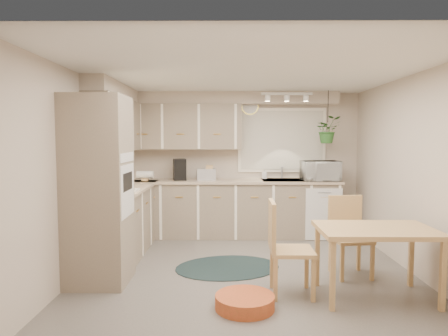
{
  "coord_description": "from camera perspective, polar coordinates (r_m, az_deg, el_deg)",
  "views": [
    {
      "loc": [
        -0.24,
        -4.78,
        1.63
      ],
      "look_at": [
        -0.28,
        0.55,
        1.23
      ],
      "focal_mm": 32.0,
      "sensor_mm": 36.0,
      "label": 1
    }
  ],
  "objects": [
    {
      "name": "upper_cab_back",
      "position": [
        6.75,
        -6.07,
        5.88
      ],
      "size": [
        2.0,
        0.35,
        0.75
      ],
      "primitive_type": "cube",
      "color": "gray",
      "rests_on": "wall_back"
    },
    {
      "name": "microwave",
      "position": [
        6.68,
        13.59,
        -0.09
      ],
      "size": [
        0.61,
        0.38,
        0.4
      ],
      "primitive_type": "imported",
      "rotation": [
        0.0,
        0.0,
        0.09
      ],
      "color": "silver",
      "rests_on": "counter_back"
    },
    {
      "name": "window_frame",
      "position": [
        6.93,
        8.25,
        3.96
      ],
      "size": [
        1.5,
        0.02,
        1.1
      ],
      "primitive_type": "cube",
      "color": "white",
      "rests_on": "wall_back"
    },
    {
      "name": "knife_block",
      "position": [
        6.66,
        -2.09,
        -0.64
      ],
      "size": [
        0.11,
        0.11,
        0.24
      ],
      "primitive_type": "cube",
      "rotation": [
        0.0,
        0.0,
        0.01
      ],
      "color": "tan",
      "rests_on": "counter_back"
    },
    {
      "name": "soffit_left",
      "position": [
        6.04,
        -15.3,
        10.47
      ],
      "size": [
        0.3,
        2.0,
        0.2
      ],
      "primitive_type": "cube",
      "color": "#BDAD9C",
      "rests_on": "wall_left"
    },
    {
      "name": "cooktop",
      "position": [
        5.33,
        -15.29,
        -3.29
      ],
      "size": [
        0.52,
        0.58,
        0.02
      ],
      "primitive_type": "cube",
      "color": "silver",
      "rests_on": "counter_left"
    },
    {
      "name": "track_light_bar",
      "position": [
        6.44,
        8.97,
        10.44
      ],
      "size": [
        0.8,
        0.04,
        0.04
      ],
      "primitive_type": "cube",
      "color": "silver",
      "rests_on": "ceiling"
    },
    {
      "name": "window_blinds",
      "position": [
        6.92,
        8.26,
        3.95
      ],
      "size": [
        1.4,
        0.02,
        1.0
      ],
      "primitive_type": "cube",
      "color": "silver",
      "rests_on": "wall_back"
    },
    {
      "name": "hanging_plant",
      "position": [
        6.68,
        14.58,
        4.88
      ],
      "size": [
        0.43,
        0.47,
        0.34
      ],
      "primitive_type": "imported",
      "rotation": [
        0.0,
        0.0,
        0.09
      ],
      "color": "#2B6026",
      "rests_on": "ceiling"
    },
    {
      "name": "wall_oven_face",
      "position": [
        4.58,
        -13.68,
        -3.13
      ],
      "size": [
        0.02,
        0.56,
        0.58
      ],
      "primitive_type": "cube",
      "color": "silver",
      "rests_on": "oven_stack"
    },
    {
      "name": "base_cab_left",
      "position": [
        5.96,
        -13.88,
        -7.29
      ],
      "size": [
        0.6,
        1.85,
        0.9
      ],
      "primitive_type": "cube",
      "color": "gray",
      "rests_on": "floor"
    },
    {
      "name": "soffit_back",
      "position": [
        6.77,
        0.78,
        9.93
      ],
      "size": [
        3.6,
        0.3,
        0.2
      ],
      "primitive_type": "cube",
      "color": "#BDAD9C",
      "rests_on": "wall_back"
    },
    {
      "name": "braided_rug",
      "position": [
        5.19,
        0.51,
        -13.99
      ],
      "size": [
        1.5,
        1.25,
        0.01
      ],
      "primitive_type": "ellipsoid",
      "rotation": [
        0.0,
        0.0,
        0.22
      ],
      "color": "black",
      "rests_on": "floor"
    },
    {
      "name": "chair_left",
      "position": [
        4.28,
        9.69,
        -11.22
      ],
      "size": [
        0.47,
        0.47,
        0.98
      ],
      "primitive_type": "cube",
      "rotation": [
        0.0,
        0.0,
        -1.59
      ],
      "color": "tan",
      "rests_on": "floor"
    },
    {
      "name": "toaster",
      "position": [
        6.64,
        -2.57,
        -0.91
      ],
      "size": [
        0.33,
        0.22,
        0.19
      ],
      "primitive_type": "cube",
      "rotation": [
        0.0,
        0.0,
        0.14
      ],
      "color": "#B5B7BE",
      "rests_on": "counter_back"
    },
    {
      "name": "dishwasher_front",
      "position": [
        6.57,
        14.07,
        -6.45
      ],
      "size": [
        0.58,
        0.02,
        0.83
      ],
      "primitive_type": "cube",
      "color": "silver",
      "rests_on": "base_cab_back"
    },
    {
      "name": "floor",
      "position": [
        5.06,
        3.22,
        -14.55
      ],
      "size": [
        4.2,
        4.2,
        0.0
      ],
      "primitive_type": "plane",
      "color": "#665F5A",
      "rests_on": "ground"
    },
    {
      "name": "counter_left",
      "position": [
        5.88,
        -13.86,
        -2.8
      ],
      "size": [
        0.64,
        1.89,
        0.04
      ],
      "primitive_type": "cube",
      "color": "tan",
      "rests_on": "base_cab_left"
    },
    {
      "name": "wall_clock",
      "position": [
        6.89,
        3.72,
        8.82
      ],
      "size": [
        0.3,
        0.03,
        0.3
      ],
      "primitive_type": "cylinder",
      "rotation": [
        1.57,
        0.0,
        0.0
      ],
      "color": "#E8CE51",
      "rests_on": "wall_back"
    },
    {
      "name": "sink",
      "position": [
        6.69,
        8.51,
        -2.06
      ],
      "size": [
        0.7,
        0.48,
        0.1
      ],
      "primitive_type": "cube",
      "color": "#B5B7BE",
      "rests_on": "counter_back"
    },
    {
      "name": "dining_table",
      "position": [
        4.46,
        20.76,
        -12.53
      ],
      "size": [
        1.15,
        0.77,
        0.73
      ],
      "primitive_type": "cube",
      "rotation": [
        0.0,
        0.0,
        -0.0
      ],
      "color": "tan",
      "rests_on": "floor"
    },
    {
      "name": "coffee_maker",
      "position": [
        6.65,
        -6.36,
        -0.21
      ],
      "size": [
        0.25,
        0.28,
        0.35
      ],
      "primitive_type": "cube",
      "rotation": [
        0.0,
        0.0,
        0.22
      ],
      "color": "black",
      "rests_on": "counter_back"
    },
    {
      "name": "upper_cab_left",
      "position": [
        6.0,
        -14.98,
        5.97
      ],
      "size": [
        0.35,
        2.0,
        0.75
      ],
      "primitive_type": "cube",
      "color": "gray",
      "rests_on": "wall_left"
    },
    {
      "name": "range_hood",
      "position": [
        5.29,
        -15.59,
        1.61
      ],
      "size": [
        0.4,
        0.6,
        0.14
      ],
      "primitive_type": "cube",
      "color": "silver",
      "rests_on": "upper_cab_left"
    },
    {
      "name": "pet_bed",
      "position": [
        4.03,
        2.99,
        -18.57
      ],
      "size": [
        0.73,
        0.73,
        0.13
      ],
      "primitive_type": "cylinder",
      "rotation": [
        0.0,
        0.0,
        0.33
      ],
      "color": "#C74927",
      "rests_on": "floor"
    },
    {
      "name": "soap_bottle",
      "position": [
        6.79,
        5.81,
        -1.26
      ],
      "size": [
        0.11,
        0.19,
        0.08
      ],
      "primitive_type": "imported",
      "rotation": [
        0.0,
        0.0,
        -0.19
      ],
      "color": "silver",
      "rests_on": "counter_back"
    },
    {
      "name": "ceiling",
      "position": [
        4.85,
        3.35,
        13.39
      ],
      "size": [
        4.2,
        4.2,
        0.0
      ],
      "primitive_type": "plane",
      "color": "silver",
      "rests_on": "wall_back"
    },
    {
      "name": "oven_stack",
      "position": [
        4.67,
        -17.5,
        -3.07
      ],
      "size": [
        0.65,
        0.65,
        2.1
      ],
      "primitive_type": "cube",
      "color": "gray",
      "rests_on": "floor"
    },
    {
      "name": "chair_back",
      "position": [
        5.01,
        17.71,
        -9.36
      ],
      "size": [
        0.48,
        0.48,
        0.94
      ],
      "primitive_type": "cube",
      "rotation": [
        0.0,
        0.0,
        3.25
      ],
      "color": "tan",
      "rests_on": "floor"
    },
    {
      "name": "base_cab_back",
      "position": [
        6.69,
        0.77,
        -5.92
      ],
      "size": [
        3.6,
        0.6,
        0.9
      ],
      "primitive_type": "cube",
      "color": "gray",
      "rests_on": "floor"
    },
    {
      "name": "counter_back",
      "position": [
        6.61,
        0.77,
        -1.92
      ],
      "size": [
        3.64,
        0.64,
        0.04
      ],
      "primitive_type": "cube",
      "color": "tan",
      "rests_on": "base_cab_back"
    },
    {
      "name": "wall_front",
      "position": [
        2.73,
        5.48,
        -4.81
      ],
      "size": [
        4.0,
        0.04,
        2.4
      ],
      "primitive_type": "cube",
      "color": "#BDAD9C",
      "rests_on": "floor"
    },
    {
      "name": "wall_right",
      "position": [
        5.3,
        25.44,
        -0.81
      ],
      "size": [
        0.04,
        4.2,
        2.4
      ],
      "primitive_type": "cube",
      "color": "#BDAD9C",
      "rests_on": "floor"
    },
    {
      "name": "wall_back",
      "position": [
        6.9,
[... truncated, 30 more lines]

